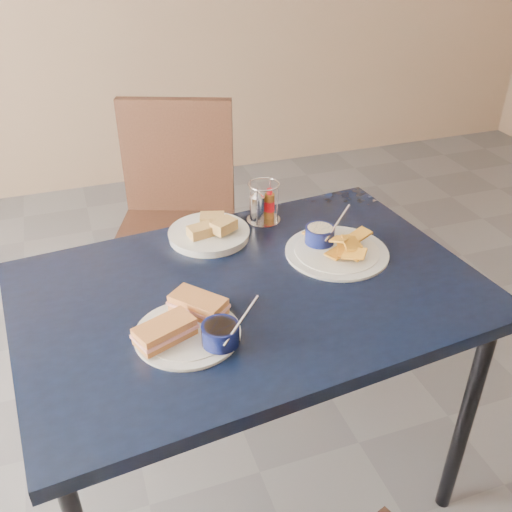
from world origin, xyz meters
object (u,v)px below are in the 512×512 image
object	(u,v)px
chair_far	(169,207)
sandwich_plate	(191,326)
plantain_plate	(333,246)
bread_basket	(210,232)
condiment_caddy	(262,206)
dining_table	(251,306)

from	to	relation	value
chair_far	sandwich_plate	xyz separation A→B (m)	(-0.15, -1.05, 0.22)
plantain_plate	bread_basket	xyz separation A→B (m)	(-0.32, 0.20, 0.00)
chair_far	condiment_caddy	xyz separation A→B (m)	(0.21, -0.57, 0.25)
sandwich_plate	bread_basket	xyz separation A→B (m)	(0.16, 0.43, -0.01)
dining_table	sandwich_plate	bearing A→B (deg)	-144.93
condiment_caddy	plantain_plate	bearing A→B (deg)	-61.33
chair_far	bread_basket	size ratio (longest dim) A/B	3.95
dining_table	condiment_caddy	size ratio (longest dim) A/B	9.64
dining_table	bread_basket	xyz separation A→B (m)	(-0.03, 0.29, 0.08)
dining_table	condiment_caddy	distance (m)	0.40
chair_far	bread_basket	world-z (taller)	chair_far
plantain_plate	condiment_caddy	bearing A→B (deg)	118.67
sandwich_plate	plantain_plate	distance (m)	0.54
plantain_plate	chair_far	bearing A→B (deg)	112.73
chair_far	sandwich_plate	distance (m)	1.08
plantain_plate	condiment_caddy	distance (m)	0.28
plantain_plate	sandwich_plate	bearing A→B (deg)	-154.39
chair_far	bread_basket	xyz separation A→B (m)	(0.02, -0.62, 0.21)
dining_table	plantain_plate	size ratio (longest dim) A/B	4.27
dining_table	condiment_caddy	bearing A→B (deg)	65.49
sandwich_plate	plantain_plate	size ratio (longest dim) A/B	0.98
sandwich_plate	plantain_plate	world-z (taller)	same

